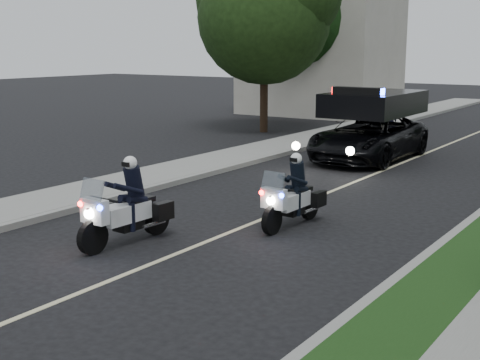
# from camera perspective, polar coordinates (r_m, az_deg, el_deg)

# --- Properties ---
(ground) EXTENTS (120.00, 120.00, 0.00)m
(ground) POSITION_cam_1_polar(r_m,az_deg,el_deg) (12.22, -7.63, -7.19)
(ground) COLOR black
(ground) RESTS_ON ground
(curb_left) EXTENTS (0.20, 60.00, 0.15)m
(curb_left) POSITION_cam_1_polar(r_m,az_deg,el_deg) (22.39, 1.48, 1.69)
(curb_left) COLOR gray
(curb_left) RESTS_ON ground
(sidewalk_left) EXTENTS (2.00, 60.00, 0.16)m
(sidewalk_left) POSITION_cam_1_polar(r_m,az_deg,el_deg) (22.99, -0.83, 1.96)
(sidewalk_left) COLOR gray
(sidewalk_left) RESTS_ON ground
(building_far) EXTENTS (8.00, 6.00, 7.00)m
(building_far) POSITION_cam_1_polar(r_m,az_deg,el_deg) (38.90, 6.96, 10.86)
(building_far) COLOR #A8A396
(building_far) RESTS_ON ground
(lane_marking) EXTENTS (0.12, 50.00, 0.01)m
(lane_marking) POSITION_cam_1_polar(r_m,az_deg,el_deg) (20.53, 11.17, 0.37)
(lane_marking) COLOR #BFB78C
(lane_marking) RESTS_ON ground
(police_moto_left) EXTENTS (0.84, 2.12, 1.77)m
(police_moto_left) POSITION_cam_1_polar(r_m,az_deg,el_deg) (13.52, -9.68, -5.41)
(police_moto_left) COLOR silver
(police_moto_left) RESTS_ON ground
(police_moto_right) EXTENTS (0.73, 1.93, 1.62)m
(police_moto_right) POSITION_cam_1_polar(r_m,az_deg,el_deg) (14.62, 4.50, -3.98)
(police_moto_right) COLOR silver
(police_moto_right) RESTS_ON ground
(police_suv) EXTENTS (2.62, 5.65, 2.74)m
(police_suv) POSITION_cam_1_polar(r_m,az_deg,el_deg) (23.45, 10.97, 1.74)
(police_suv) COLOR black
(police_suv) RESTS_ON ground
(bicycle) EXTENTS (0.68, 1.75, 0.90)m
(bicycle) POSITION_cam_1_polar(r_m,az_deg,el_deg) (27.13, 12.66, 2.98)
(bicycle) COLOR black
(bicycle) RESTS_ON ground
(cyclist) EXTENTS (0.61, 0.43, 1.60)m
(cyclist) POSITION_cam_1_polar(r_m,az_deg,el_deg) (27.13, 12.66, 2.98)
(cyclist) COLOR black
(cyclist) RESTS_ON ground
(tree_left_near) EXTENTS (7.84, 7.84, 9.97)m
(tree_left_near) POSITION_cam_1_polar(r_m,az_deg,el_deg) (30.47, 2.05, 4.17)
(tree_left_near) COLOR #1E3B13
(tree_left_near) RESTS_ON ground
(tree_left_far) EXTENTS (6.82, 6.82, 10.36)m
(tree_left_far) POSITION_cam_1_polar(r_m,az_deg,el_deg) (37.93, 6.14, 5.56)
(tree_left_far) COLOR #153510
(tree_left_far) RESTS_ON ground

